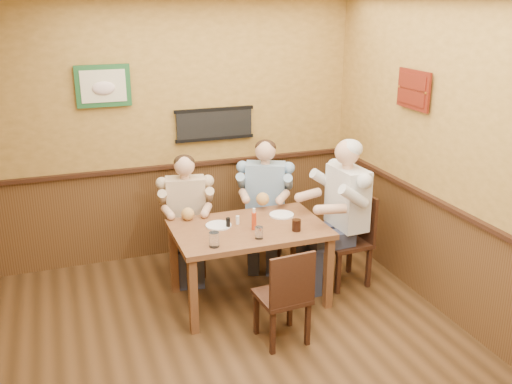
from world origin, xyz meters
TOP-DOWN VIEW (x-y plane):
  - room at (0.14, 0.17)m, footprint 5.02×5.03m
  - dining_table at (0.89, 1.18)m, footprint 1.40×0.90m
  - chair_back_left at (0.47, 1.93)m, footprint 0.43×0.43m
  - chair_back_right at (1.34, 1.95)m, footprint 0.52×0.52m
  - chair_right_end at (1.90, 1.17)m, footprint 0.46×0.46m
  - chair_near_side at (0.92, 0.44)m, footprint 0.43×0.43m
  - diner_tan_shirt at (0.47, 1.93)m, footprint 0.62×0.62m
  - diner_blue_polo at (1.34, 1.95)m, footprint 0.75×0.75m
  - diner_white_elder at (1.90, 1.17)m, footprint 0.66×0.66m
  - water_glass_left at (0.47, 0.86)m, footprint 0.11×0.11m
  - water_glass_mid at (0.88, 0.90)m, footprint 0.08×0.08m
  - cola_tumbler at (1.26, 0.95)m, footprint 0.09×0.09m
  - hot_sauce_bottle at (0.91, 1.11)m, footprint 0.05×0.05m
  - salt_shaker at (0.81, 1.28)m, footprint 0.04×0.04m
  - pepper_shaker at (0.70, 1.22)m, footprint 0.05×0.05m
  - plate_far_left at (0.63, 1.29)m, footprint 0.31×0.31m
  - plate_far_right at (1.28, 1.34)m, footprint 0.24×0.24m

SIDE VIEW (x-z plane):
  - chair_back_left at x=0.47m, z-range 0.00..0.81m
  - chair_back_right at x=1.34m, z-range 0.00..0.85m
  - chair_near_side at x=0.92m, z-range 0.00..0.86m
  - chair_right_end at x=1.90m, z-range 0.00..0.94m
  - diner_tan_shirt at x=0.47m, z-range 0.00..1.15m
  - diner_blue_polo at x=1.34m, z-range 0.00..1.22m
  - dining_table at x=0.89m, z-range 0.28..1.03m
  - diner_white_elder at x=1.90m, z-range 0.00..1.34m
  - plate_far_right at x=1.28m, z-range 0.75..0.77m
  - plate_far_left at x=0.63m, z-range 0.75..0.77m
  - salt_shaker at x=0.81m, z-range 0.75..0.83m
  - pepper_shaker at x=0.70m, z-range 0.75..0.85m
  - cola_tumbler at x=1.26m, z-range 0.75..0.86m
  - water_glass_mid at x=0.88m, z-range 0.75..0.86m
  - water_glass_left at x=0.47m, z-range 0.75..0.88m
  - hot_sauce_bottle at x=0.91m, z-range 0.75..0.93m
  - room at x=0.14m, z-range 0.28..3.09m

